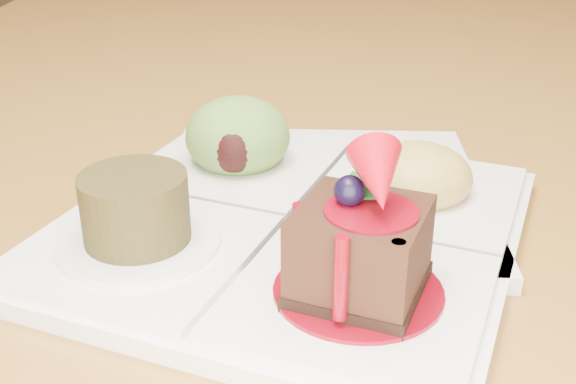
{
  "coord_description": "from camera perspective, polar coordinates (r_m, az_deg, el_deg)",
  "views": [
    {
      "loc": [
        0.02,
        -0.64,
        0.99
      ],
      "look_at": [
        -0.0,
        -0.22,
        0.79
      ],
      "focal_mm": 45.0,
      "sensor_mm": 36.0,
      "label": 1
    }
  ],
  "objects": [
    {
      "name": "dining_table",
      "position": [
        0.71,
        0.9,
        0.26
      ],
      "size": [
        1.0,
        1.8,
        0.75
      ],
      "color": "olive",
      "rests_on": "ground"
    },
    {
      "name": "sampler_plate",
      "position": [
        0.48,
        -0.03,
        -1.11
      ],
      "size": [
        0.37,
        0.37,
        0.11
      ],
      "rotation": [
        0.0,
        0.0,
        -0.35
      ],
      "color": "white",
      "rests_on": "dining_table"
    },
    {
      "name": "second_plate",
      "position": [
        0.53,
        2.48,
        -0.21
      ],
      "size": [
        0.24,
        0.24,
        0.01
      ],
      "primitive_type": "cube",
      "rotation": [
        0.0,
        0.0,
        -0.0
      ],
      "color": "white",
      "rests_on": "dining_table"
    }
  ]
}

